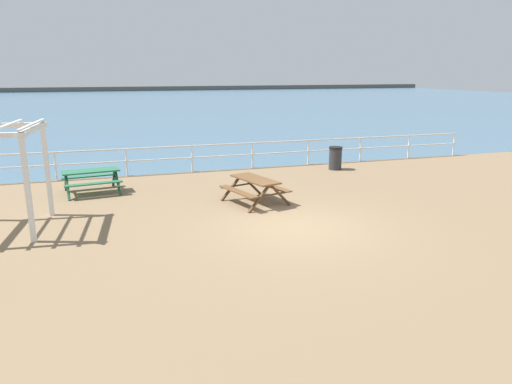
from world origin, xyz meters
name	(u,v)px	position (x,y,z in m)	size (l,w,h in m)	color
ground_plane	(294,231)	(0.00, 0.00, -0.10)	(30.00, 24.00, 0.20)	#846B4C
sea_band	(140,103)	(0.00, 52.75, 0.00)	(142.00, 90.00, 0.01)	#476B84
distant_shoreline	(125,91)	(0.00, 95.75, 0.00)	(142.00, 6.00, 1.80)	#4C4C47
seaward_railing	(223,151)	(0.00, 7.75, 0.77)	(23.07, 0.07, 1.08)	white
picnic_table_near_left	(91,176)	(-5.08, 5.37, 0.58)	(1.98, 1.75, 0.80)	#286B47
picnic_table_near_right	(255,185)	(-0.26, 2.53, 0.58)	(1.95, 2.15, 0.80)	brown
litter_bin	(335,158)	(4.46, 6.41, 0.48)	(0.55, 0.55, 0.95)	#2D2D33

